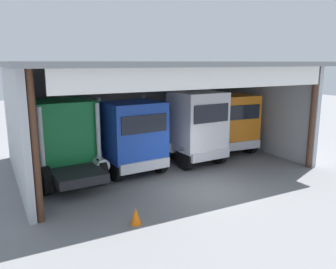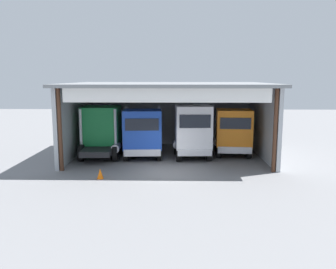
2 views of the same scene
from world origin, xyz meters
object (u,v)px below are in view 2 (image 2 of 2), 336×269
at_px(traffic_cone, 100,174).
at_px(truck_green_left_bay, 102,130).
at_px(truck_orange_center_left_bay, 233,132).
at_px(tool_cart, 113,141).
at_px(oil_drum, 224,141).
at_px(truck_blue_center_right_bay, 142,133).
at_px(truck_white_right_bay, 193,131).

bearing_deg(traffic_cone, truck_green_left_bay, 100.61).
xyz_separation_m(truck_orange_center_left_bay, tool_cart, (-8.95, 2.84, -1.22)).
relative_size(truck_green_left_bay, truck_orange_center_left_bay, 1.02).
bearing_deg(tool_cart, oil_drum, 3.24).
xyz_separation_m(oil_drum, traffic_cone, (-7.94, -9.14, -0.17)).
height_order(oil_drum, tool_cart, tool_cart).
bearing_deg(tool_cart, truck_green_left_bay, -93.00).
distance_m(truck_blue_center_right_bay, truck_orange_center_left_bay, 6.31).
xyz_separation_m(truck_white_right_bay, oil_drum, (2.69, 4.34, -1.44)).
distance_m(truck_white_right_bay, truck_orange_center_left_bay, 3.03).
distance_m(truck_green_left_bay, tool_cart, 3.48).
relative_size(truck_green_left_bay, truck_blue_center_right_bay, 1.03).
bearing_deg(traffic_cone, truck_blue_center_right_bay, 69.37).
bearing_deg(truck_white_right_bay, oil_drum, -124.86).
bearing_deg(truck_green_left_bay, traffic_cone, -82.09).
distance_m(truck_green_left_bay, truck_white_right_bay, 6.29).
bearing_deg(traffic_cone, tool_cart, 95.63).
bearing_deg(truck_white_right_bay, truck_green_left_bay, -8.84).
xyz_separation_m(truck_white_right_bay, tool_cart, (-6.09, 3.84, -1.39)).
height_order(truck_orange_center_left_bay, traffic_cone, truck_orange_center_left_bay).
height_order(truck_blue_center_right_bay, oil_drum, truck_blue_center_right_bay).
bearing_deg(truck_green_left_bay, truck_blue_center_right_bay, -13.12).
relative_size(truck_green_left_bay, oil_drum, 5.13).
relative_size(oil_drum, traffic_cone, 1.62).
height_order(truck_blue_center_right_bay, truck_white_right_bay, truck_white_right_bay).
xyz_separation_m(truck_blue_center_right_bay, truck_orange_center_left_bay, (6.25, 0.89, -0.02)).
bearing_deg(truck_green_left_bay, truck_orange_center_left_bay, -0.45).
bearing_deg(truck_blue_center_right_bay, truck_white_right_bay, 174.12).
relative_size(truck_blue_center_right_bay, truck_orange_center_left_bay, 0.98).
height_order(tool_cart, traffic_cone, tool_cart).
height_order(truck_green_left_bay, truck_orange_center_left_bay, truck_green_left_bay).
bearing_deg(truck_orange_center_left_bay, truck_white_right_bay, 23.42).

